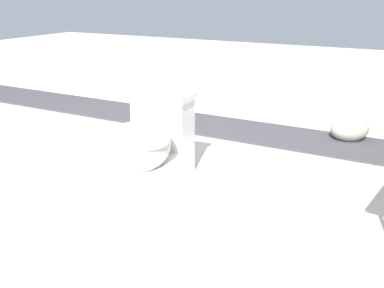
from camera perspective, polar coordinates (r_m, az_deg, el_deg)
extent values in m
plane|color=beige|center=(2.84, -8.11, -3.47)|extent=(14.00, 14.00, 0.00)
cube|color=#423F44|center=(3.57, 9.29, 1.29)|extent=(0.56, 8.00, 0.01)
cube|color=white|center=(2.62, -5.80, -3.42)|extent=(0.62, 0.38, 0.17)
ellipsoid|color=white|center=(2.47, -7.11, -0.46)|extent=(0.46, 0.39, 0.28)
cylinder|color=white|center=(2.45, -7.16, 0.78)|extent=(0.41, 0.41, 0.03)
cube|color=white|center=(2.71, -3.71, 2.72)|extent=(0.20, 0.35, 0.30)
cube|color=white|center=(2.67, -3.79, 6.18)|extent=(0.23, 0.38, 0.04)
cylinder|color=silver|center=(2.62, -2.26, 6.53)|extent=(0.02, 0.02, 0.01)
ellipsoid|color=#ADA899|center=(3.54, 19.37, 1.84)|extent=(0.33, 0.35, 0.19)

